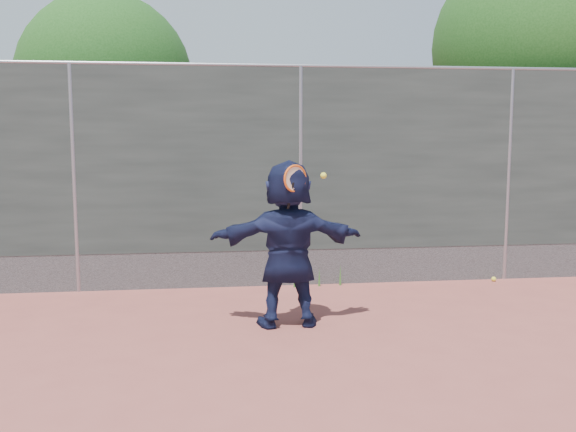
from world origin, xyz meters
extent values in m
plane|color=#9E4C42|center=(0.00, 0.00, 0.00)|extent=(80.00, 80.00, 0.00)
imported|color=#151B3B|center=(-0.41, 1.63, 0.91)|extent=(1.69, 0.55, 1.82)
sphere|color=yellow|center=(2.78, 3.35, 0.03)|extent=(0.07, 0.07, 0.07)
cube|color=#38423D|center=(0.00, 3.50, 1.75)|extent=(20.00, 0.04, 2.50)
cube|color=slate|center=(0.00, 3.50, 0.25)|extent=(20.00, 0.03, 0.50)
cylinder|color=gray|center=(0.00, 3.50, 3.00)|extent=(20.00, 0.05, 0.05)
cylinder|color=gray|center=(-3.00, 3.50, 1.50)|extent=(0.06, 0.06, 3.00)
cylinder|color=gray|center=(0.00, 3.50, 1.50)|extent=(0.06, 0.06, 3.00)
cylinder|color=gray|center=(3.00, 3.50, 1.50)|extent=(0.06, 0.06, 3.00)
torus|color=#E75915|center=(-0.36, 1.43, 1.63)|extent=(0.27, 0.17, 0.29)
cylinder|color=beige|center=(-0.36, 1.43, 1.63)|extent=(0.22, 0.13, 0.25)
cylinder|color=black|center=(-0.41, 1.45, 1.43)|extent=(0.09, 0.13, 0.33)
sphere|color=yellow|center=(-0.04, 1.50, 1.66)|extent=(0.07, 0.07, 0.07)
cylinder|color=#382314|center=(4.50, 5.70, 1.30)|extent=(0.28, 0.28, 2.60)
sphere|color=#23561C|center=(4.50, 5.70, 3.59)|extent=(3.60, 3.60, 3.60)
sphere|color=#23561C|center=(5.22, 5.90, 3.23)|extent=(2.52, 2.52, 2.52)
cylinder|color=#382314|center=(-3.00, 6.50, 1.10)|extent=(0.28, 0.28, 2.20)
sphere|color=#23561C|center=(-3.00, 6.50, 3.03)|extent=(3.00, 3.00, 3.00)
sphere|color=#23561C|center=(-2.40, 6.70, 2.73)|extent=(2.10, 2.10, 2.10)
cone|color=#387226|center=(0.25, 3.38, 0.13)|extent=(0.03, 0.03, 0.26)
cone|color=#387226|center=(0.55, 3.40, 0.15)|extent=(0.03, 0.03, 0.30)
cone|color=#387226|center=(-0.10, 3.36, 0.11)|extent=(0.03, 0.03, 0.22)
camera|label=1|loc=(-1.27, -5.18, 2.09)|focal=40.00mm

